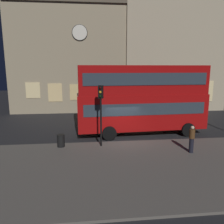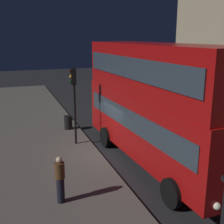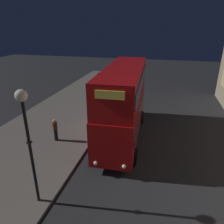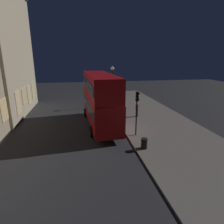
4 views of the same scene
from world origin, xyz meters
The scene contains 8 objects.
ground_plane centered at (0.00, 0.00, 0.00)m, with size 80.00×80.00×0.00m, color #232326.
sidewalk_slab centered at (0.00, -4.73, 0.06)m, with size 44.00×8.47×0.12m, color #5B564F.
building_with_clock centered at (-3.86, 14.61, 7.20)m, with size 15.62×7.84×14.39m.
building_plain_facade centered at (8.35, 14.87, 9.50)m, with size 12.64×8.95×18.99m.
double_decker_bus centered at (1.74, 1.59, 3.10)m, with size 10.47×3.25×5.54m.
traffic_light_near_kerb centered at (-1.72, -1.36, 3.08)m, with size 0.37×0.39×4.12m.
pedestrian centered at (3.84, -3.17, 1.01)m, with size 0.35×0.35×1.73m.
litter_bin centered at (-4.42, -1.21, 0.54)m, with size 0.51×0.51×0.84m, color black.
Camera 1 is at (-2.54, -15.94, 5.37)m, focal length 36.01 mm.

